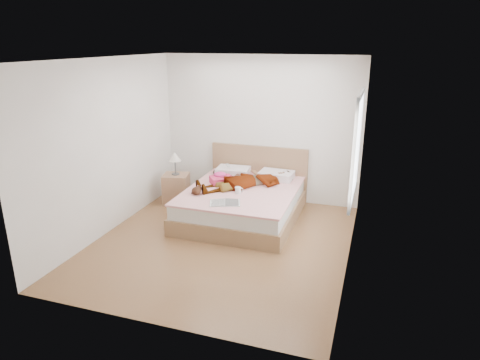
{
  "coord_description": "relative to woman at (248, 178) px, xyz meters",
  "views": [
    {
      "loc": [
        2.03,
        -5.3,
        2.83
      ],
      "look_at": [
        0.0,
        0.85,
        0.7
      ],
      "focal_mm": 32.0,
      "sensor_mm": 36.0,
      "label": 1
    }
  ],
  "objects": [
    {
      "name": "hair",
      "position": [
        -0.57,
        0.45,
        -0.08
      ],
      "size": [
        0.55,
        0.63,
        0.08
      ],
      "primitive_type": "ellipsoid",
      "rotation": [
        0.0,
        0.0,
        0.2
      ],
      "color": "black",
      "rests_on": "bed"
    },
    {
      "name": "nightstand",
      "position": [
        -1.37,
        0.06,
        -0.31
      ],
      "size": [
        0.52,
        0.48,
        0.95
      ],
      "color": "olive",
      "rests_on": "ground"
    },
    {
      "name": "ground",
      "position": [
        -0.03,
        -1.2,
        -0.63
      ],
      "size": [
        4.0,
        4.0,
        0.0
      ],
      "primitive_type": "plane",
      "color": "#542F1A",
      "rests_on": "ground"
    },
    {
      "name": "towel",
      "position": [
        -0.46,
        -0.06,
        -0.04
      ],
      "size": [
        0.46,
        0.45,
        0.19
      ],
      "color": "#DC3B5D",
      "rests_on": "bed"
    },
    {
      "name": "plush_toy",
      "position": [
        -0.63,
        -0.7,
        -0.05
      ],
      "size": [
        0.16,
        0.23,
        0.13
      ],
      "color": "black",
      "rests_on": "bed"
    },
    {
      "name": "bed",
      "position": [
        -0.03,
        -0.16,
        -0.35
      ],
      "size": [
        1.8,
        2.08,
        1.0
      ],
      "color": "brown",
      "rests_on": "ground"
    },
    {
      "name": "room_shell",
      "position": [
        1.75,
        -0.9,
        0.87
      ],
      "size": [
        4.0,
        4.0,
        4.0
      ],
      "color": "white",
      "rests_on": "ground"
    },
    {
      "name": "magazine",
      "position": [
        -0.07,
        -0.93,
        -0.11
      ],
      "size": [
        0.52,
        0.43,
        0.03
      ],
      "color": "white",
      "rests_on": "bed"
    },
    {
      "name": "phone",
      "position": [
        -0.5,
        0.4,
        0.07
      ],
      "size": [
        0.1,
        0.1,
        0.05
      ],
      "primitive_type": "cube",
      "rotation": [
        0.44,
        0.0,
        0.72
      ],
      "color": "silver",
      "rests_on": "bed"
    },
    {
      "name": "coffee_mug",
      "position": [
        -0.02,
        -0.46,
        -0.06
      ],
      "size": [
        0.14,
        0.12,
        0.11
      ],
      "color": "silver",
      "rests_on": "bed"
    },
    {
      "name": "woman",
      "position": [
        0.0,
        0.0,
        0.0
      ],
      "size": [
        1.72,
        1.63,
        0.24
      ],
      "primitive_type": "imported",
      "rotation": [
        0.0,
        0.0,
        -0.85
      ],
      "color": "white",
      "rests_on": "bed"
    }
  ]
}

